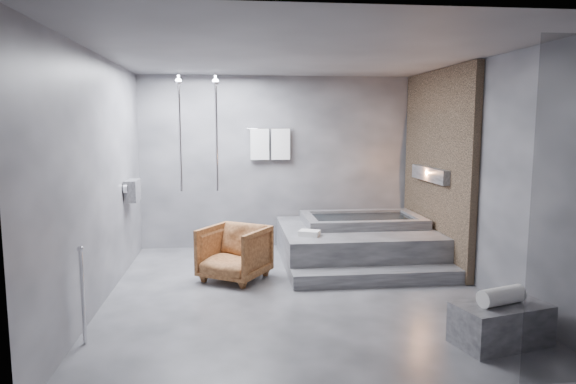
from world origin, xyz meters
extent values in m
plane|color=#333336|center=(0.00, 0.00, 0.00)|extent=(5.00, 5.00, 0.00)
cube|color=#555558|center=(0.00, 0.00, 2.80)|extent=(4.50, 5.00, 0.04)
cube|color=#3E3E44|center=(0.00, 2.50, 1.40)|extent=(4.50, 0.04, 2.80)
cube|color=#3E3E44|center=(0.00, -2.50, 1.40)|extent=(4.50, 0.04, 2.80)
cube|color=#3E3E44|center=(-2.25, 0.00, 1.40)|extent=(0.04, 5.00, 2.80)
cube|color=#3E3E44|center=(2.25, 0.00, 1.40)|extent=(0.04, 5.00, 2.80)
cube|color=#876C4F|center=(2.19, 1.25, 1.40)|extent=(0.10, 2.40, 2.78)
cube|color=#FF9938|center=(2.11, 1.25, 1.30)|extent=(0.14, 1.20, 0.20)
cube|color=gray|center=(-2.16, 1.40, 1.10)|extent=(0.16, 0.42, 0.30)
imported|color=beige|center=(-2.15, 1.30, 1.05)|extent=(0.08, 0.08, 0.21)
imported|color=beige|center=(-2.15, 1.50, 1.03)|extent=(0.07, 0.07, 0.15)
cylinder|color=silver|center=(-1.00, 2.05, 1.90)|extent=(0.04, 0.04, 1.80)
cylinder|color=silver|center=(-1.55, 2.05, 1.90)|extent=(0.04, 0.04, 1.80)
cylinder|color=silver|center=(-0.15, 2.44, 1.95)|extent=(0.75, 0.02, 0.02)
cube|color=white|center=(-0.32, 2.42, 1.70)|extent=(0.30, 0.06, 0.50)
cube|color=white|center=(0.02, 2.42, 1.70)|extent=(0.30, 0.06, 0.50)
cylinder|color=silver|center=(-2.15, -1.20, 0.45)|extent=(0.04, 0.04, 0.90)
cube|color=black|center=(1.65, -2.45, 1.35)|extent=(0.55, 0.01, 2.60)
cube|color=#38393B|center=(1.05, 1.45, 0.25)|extent=(2.20, 2.00, 0.50)
cube|color=#38393B|center=(1.05, 0.27, 0.09)|extent=(2.20, 0.36, 0.18)
cube|color=#343437|center=(1.67, -1.62, 0.19)|extent=(0.94, 0.66, 0.38)
imported|color=#4B2812|center=(-0.76, 0.67, 0.35)|extent=(1.06, 1.06, 0.71)
cylinder|color=silver|center=(1.65, -1.64, 0.47)|extent=(0.49, 0.30, 0.16)
cube|color=silver|center=(0.27, 0.93, 0.54)|extent=(0.33, 0.30, 0.07)
camera|label=1|loc=(-0.78, -5.91, 2.02)|focal=32.00mm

